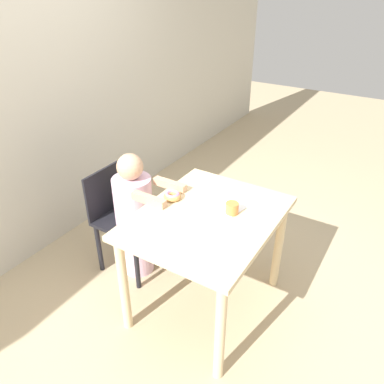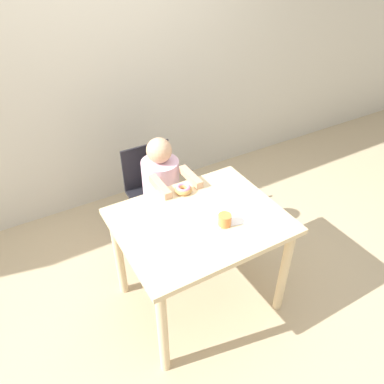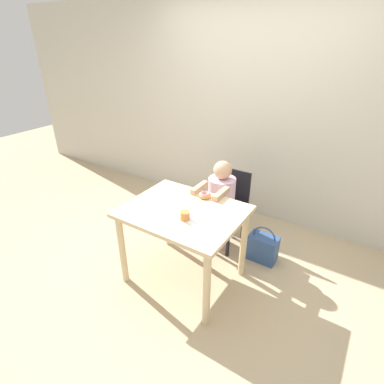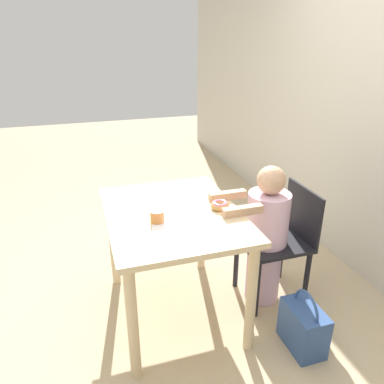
# 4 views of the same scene
# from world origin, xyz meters

# --- Properties ---
(ground_plane) EXTENTS (12.00, 12.00, 0.00)m
(ground_plane) POSITION_xyz_m (0.00, 0.00, 0.00)
(ground_plane) COLOR tan
(dining_table) EXTENTS (0.99, 0.79, 0.75)m
(dining_table) POSITION_xyz_m (0.00, 0.00, 0.63)
(dining_table) COLOR beige
(dining_table) RESTS_ON ground_plane
(chair) EXTENTS (0.40, 0.43, 0.81)m
(chair) POSITION_xyz_m (0.04, 0.74, 0.44)
(chair) COLOR black
(chair) RESTS_ON ground_plane
(child_figure) EXTENTS (0.28, 0.50, 0.98)m
(child_figure) POSITION_xyz_m (0.04, 0.62, 0.49)
(child_figure) COLOR silver
(child_figure) RESTS_ON ground_plane
(donut) EXTENTS (0.11, 0.11, 0.05)m
(donut) POSITION_xyz_m (0.04, 0.29, 0.77)
(donut) COLOR tan
(donut) RESTS_ON dining_table
(napkin) EXTENTS (0.33, 0.33, 0.00)m
(napkin) POSITION_xyz_m (0.14, -0.01, 0.75)
(napkin) COLOR white
(napkin) RESTS_ON dining_table
(handbag) EXTENTS (0.29, 0.17, 0.39)m
(handbag) POSITION_xyz_m (0.53, 0.64, 0.15)
(handbag) COLOR #2D4C84
(handbag) RESTS_ON ground_plane
(cup) EXTENTS (0.08, 0.08, 0.07)m
(cup) POSITION_xyz_m (0.10, -0.12, 0.78)
(cup) COLOR orange
(cup) RESTS_ON dining_table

